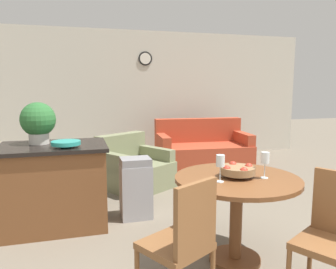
{
  "coord_description": "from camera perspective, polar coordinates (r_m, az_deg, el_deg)",
  "views": [
    {
      "loc": [
        -1.1,
        -1.34,
        1.53
      ],
      "look_at": [
        -0.05,
        2.39,
        0.97
      ],
      "focal_mm": 35.0,
      "sensor_mm": 36.0,
      "label": 1
    }
  ],
  "objects": [
    {
      "name": "wall_back",
      "position": [
        7.04,
        -6.69,
        6.77
      ],
      "size": [
        8.0,
        0.09,
        2.7
      ],
      "color": "beige",
      "rests_on": "ground_plane"
    },
    {
      "name": "dining_table",
      "position": [
        2.94,
        11.86,
        -10.54
      ],
      "size": [
        1.07,
        1.07,
        0.77
      ],
      "color": "brown",
      "rests_on": "ground_plane"
    },
    {
      "name": "dining_chair_near_left",
      "position": [
        2.36,
        2.63,
        -17.59
      ],
      "size": [
        0.57,
        0.57,
        0.92
      ],
      "rotation": [
        0.0,
        0.0,
        6.79
      ],
      "color": "brown",
      "rests_on": "ground_plane"
    },
    {
      "name": "dining_chair_near_right",
      "position": [
        2.73,
        26.8,
        -14.84
      ],
      "size": [
        0.57,
        0.57,
        0.92
      ],
      "rotation": [
        0.0,
        0.0,
        8.36
      ],
      "color": "brown",
      "rests_on": "ground_plane"
    },
    {
      "name": "fruit_bowl",
      "position": [
        2.87,
        12.02,
        -6.08
      ],
      "size": [
        0.3,
        0.3,
        0.11
      ],
      "color": "olive",
      "rests_on": "dining_table"
    },
    {
      "name": "wine_glass_left",
      "position": [
        2.67,
        9.15,
        -4.73
      ],
      "size": [
        0.07,
        0.07,
        0.22
      ],
      "color": "silver",
      "rests_on": "dining_table"
    },
    {
      "name": "wine_glass_right",
      "position": [
        2.87,
        16.55,
        -4.09
      ],
      "size": [
        0.07,
        0.07,
        0.22
      ],
      "color": "silver",
      "rests_on": "dining_table"
    },
    {
      "name": "kitchen_island",
      "position": [
        3.83,
        -19.13,
        -8.42
      ],
      "size": [
        1.13,
        0.79,
        0.91
      ],
      "color": "brown",
      "rests_on": "ground_plane"
    },
    {
      "name": "teal_bowl",
      "position": [
        3.54,
        -17.36,
        -1.44
      ],
      "size": [
        0.3,
        0.3,
        0.06
      ],
      "color": "teal",
      "rests_on": "kitchen_island"
    },
    {
      "name": "potted_plant",
      "position": [
        3.82,
        -21.69,
        2.16
      ],
      "size": [
        0.37,
        0.37,
        0.46
      ],
      "color": "beige",
      "rests_on": "kitchen_island"
    },
    {
      "name": "trash_bin",
      "position": [
        3.9,
        -5.61,
        -9.29
      ],
      "size": [
        0.36,
        0.28,
        0.72
      ],
      "color": "#9E9EA3",
      "rests_on": "ground_plane"
    },
    {
      "name": "couch",
      "position": [
        6.49,
        6.0,
        -2.66
      ],
      "size": [
        1.84,
        1.08,
        0.9
      ],
      "rotation": [
        0.0,
        0.0,
        -0.07
      ],
      "color": "#B24228",
      "rests_on": "ground_plane"
    },
    {
      "name": "armchair",
      "position": [
        5.07,
        -5.92,
        -6.08
      ],
      "size": [
        1.22,
        1.23,
        0.8
      ],
      "rotation": [
        0.0,
        0.0,
        0.57
      ],
      "color": "#7A7F5B",
      "rests_on": "ground_plane"
    }
  ]
}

